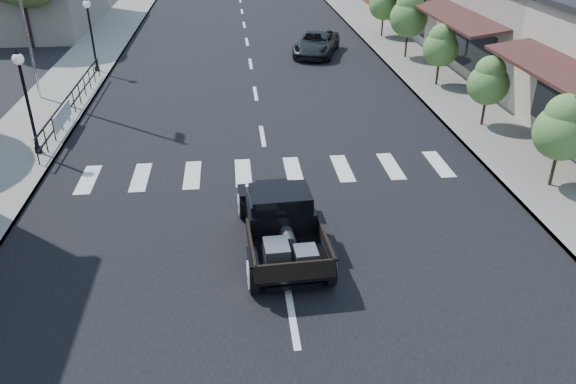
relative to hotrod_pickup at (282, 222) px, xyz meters
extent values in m
plane|color=black|center=(-0.02, 0.40, -0.78)|extent=(120.00, 120.00, 0.00)
cube|color=black|center=(-0.02, 15.40, -0.77)|extent=(14.00, 80.00, 0.02)
cube|color=gray|center=(-8.52, 15.40, -0.70)|extent=(3.00, 80.00, 0.15)
cube|color=gray|center=(8.48, 15.40, -0.70)|extent=(3.00, 80.00, 0.15)
cube|color=gray|center=(14.98, 13.40, 1.47)|extent=(10.00, 9.00, 4.50)
imported|color=black|center=(3.67, 18.96, -0.16)|extent=(3.35, 4.86, 1.23)
camera|label=1|loc=(-1.04, -11.68, 7.04)|focal=35.00mm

